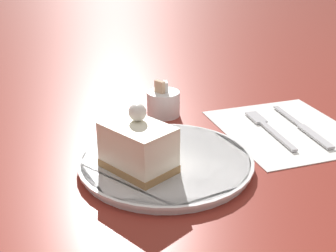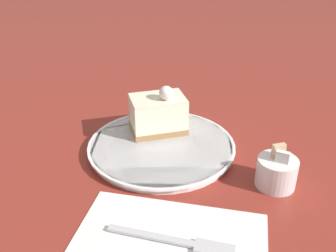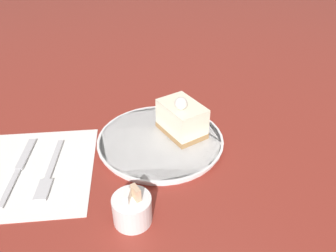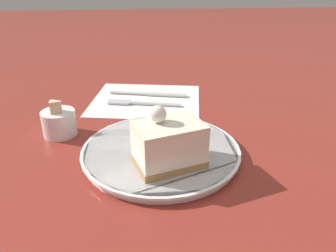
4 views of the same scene
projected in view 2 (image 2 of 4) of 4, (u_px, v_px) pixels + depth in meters
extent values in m
plane|color=maroon|center=(150.00, 145.00, 0.68)|extent=(4.00, 4.00, 0.00)
cylinder|color=white|center=(162.00, 147.00, 0.66)|extent=(0.25, 0.25, 0.01)
cylinder|color=white|center=(162.00, 145.00, 0.66)|extent=(0.26, 0.26, 0.00)
cube|color=#9E7547|center=(158.00, 128.00, 0.70)|extent=(0.09, 0.11, 0.01)
cube|color=white|center=(158.00, 111.00, 0.68)|extent=(0.09, 0.11, 0.06)
sphere|color=white|center=(166.00, 93.00, 0.66)|extent=(0.03, 0.03, 0.03)
cube|color=silver|center=(151.00, 236.00, 0.48)|extent=(0.04, 0.11, 0.00)
cube|color=silver|center=(215.00, 249.00, 0.46)|extent=(0.03, 0.05, 0.00)
cylinder|color=white|center=(276.00, 172.00, 0.57)|extent=(0.06, 0.06, 0.05)
cube|color=#D8B28C|center=(278.00, 151.00, 0.56)|extent=(0.01, 0.02, 0.02)
cube|color=white|center=(282.00, 158.00, 0.55)|extent=(0.02, 0.02, 0.02)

